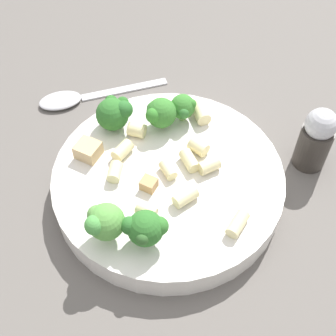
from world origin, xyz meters
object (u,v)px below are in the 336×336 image
at_px(rigatoni_4, 115,172).
at_px(rigatoni_7, 137,130).
at_px(rigatoni_8, 169,172).
at_px(rigatoni_10, 122,150).
at_px(rigatoni_9, 185,197).
at_px(pepper_shaker, 316,139).
at_px(pasta_bowl, 168,181).
at_px(chicken_chunk_0, 88,150).
at_px(rigatoni_6, 209,166).
at_px(spoon, 77,97).
at_px(rigatoni_2, 189,161).
at_px(broccoli_floret_2, 116,111).
at_px(broccoli_floret_3, 160,113).
at_px(broccoli_floret_0, 104,222).
at_px(chicken_chunk_1, 149,184).
at_px(broccoli_floret_1, 183,107).
at_px(rigatoni_0, 200,148).
at_px(rigatoni_1, 146,211).
at_px(rigatoni_3, 238,224).
at_px(rigatoni_5, 201,112).
at_px(broccoli_floret_4, 145,228).

height_order(rigatoni_4, rigatoni_7, rigatoni_7).
distance_m(rigatoni_8, rigatoni_10, 0.06).
xyz_separation_m(rigatoni_9, pepper_shaker, (0.05, 0.17, 0.00)).
xyz_separation_m(pasta_bowl, rigatoni_9, (0.04, -0.01, 0.02)).
bearing_deg(chicken_chunk_0, rigatoni_6, 38.53).
bearing_deg(spoon, rigatoni_2, 4.12).
relative_size(pasta_bowl, broccoli_floret_2, 6.33).
distance_m(broccoli_floret_3, rigatoni_4, 0.09).
relative_size(broccoli_floret_0, chicken_chunk_0, 1.79).
bearing_deg(pasta_bowl, chicken_chunk_1, -88.56).
xyz_separation_m(broccoli_floret_1, spoon, (-0.15, -0.06, -0.05)).
bearing_deg(rigatoni_0, chicken_chunk_0, -130.91).
distance_m(broccoli_floret_3, rigatoni_1, 0.13).
relative_size(rigatoni_1, rigatoni_3, 0.73).
xyz_separation_m(rigatoni_6, rigatoni_8, (-0.02, -0.04, -0.00)).
bearing_deg(rigatoni_2, pepper_shaker, 59.18).
bearing_deg(rigatoni_4, rigatoni_0, 66.84).
bearing_deg(chicken_chunk_0, rigatoni_9, 17.38).
height_order(rigatoni_2, rigatoni_5, rigatoni_5).
bearing_deg(pepper_shaker, broccoli_floret_0, -104.63).
xyz_separation_m(broccoli_floret_2, rigatoni_8, (0.10, -0.01, -0.02)).
distance_m(broccoli_floret_2, rigatoni_10, 0.05).
distance_m(broccoli_floret_1, broccoli_floret_2, 0.08).
relative_size(broccoli_floret_0, rigatoni_5, 1.59).
bearing_deg(rigatoni_10, pepper_shaker, 51.57).
relative_size(rigatoni_0, chicken_chunk_1, 1.29).
height_order(rigatoni_0, rigatoni_7, same).
bearing_deg(rigatoni_4, pasta_bowl, 50.76).
distance_m(broccoli_floret_3, rigatoni_3, 0.17).
xyz_separation_m(broccoli_floret_1, rigatoni_0, (0.05, -0.02, -0.01)).
distance_m(pasta_bowl, rigatoni_9, 0.05).
xyz_separation_m(pasta_bowl, rigatoni_0, (0.00, 0.05, 0.02)).
height_order(pasta_bowl, rigatoni_1, rigatoni_1).
xyz_separation_m(broccoli_floret_4, chicken_chunk_1, (-0.05, 0.05, -0.02)).
relative_size(rigatoni_9, rigatoni_10, 1.07).
relative_size(broccoli_floret_0, rigatoni_3, 1.60).
xyz_separation_m(rigatoni_4, rigatoni_8, (0.04, 0.04, -0.00)).
distance_m(rigatoni_4, chicken_chunk_1, 0.04).
bearing_deg(rigatoni_5, broccoli_floret_3, -115.17).
bearing_deg(rigatoni_9, rigatoni_0, 122.06).
height_order(pasta_bowl, rigatoni_0, rigatoni_0).
bearing_deg(broccoli_floret_1, rigatoni_8, -53.23).
distance_m(broccoli_floret_0, rigatoni_2, 0.13).
height_order(pasta_bowl, rigatoni_2, rigatoni_2).
xyz_separation_m(rigatoni_2, chicken_chunk_0, (-0.09, -0.08, 0.00)).
bearing_deg(rigatoni_2, spoon, -175.88).
distance_m(rigatoni_3, rigatoni_6, 0.08).
bearing_deg(pepper_shaker, rigatoni_0, -126.98).
relative_size(broccoli_floret_1, rigatoni_8, 1.64).
height_order(rigatoni_3, spoon, rigatoni_3).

